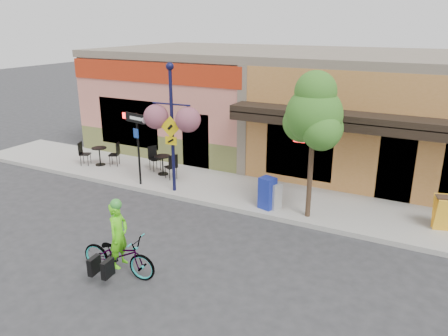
% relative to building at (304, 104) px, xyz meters
% --- Properties ---
extents(ground, '(90.00, 90.00, 0.00)m').
position_rel_building_xyz_m(ground, '(0.00, -7.50, -2.25)').
color(ground, '#2D2D30').
rests_on(ground, ground).
extents(sidewalk, '(24.00, 3.00, 0.15)m').
position_rel_building_xyz_m(sidewalk, '(0.00, -5.50, -2.17)').
color(sidewalk, '#9E9B93').
rests_on(sidewalk, ground).
extents(curb, '(24.00, 0.12, 0.15)m').
position_rel_building_xyz_m(curb, '(0.00, -6.95, -2.17)').
color(curb, '#A8A59E').
rests_on(curb, ground).
extents(building, '(18.20, 8.20, 4.50)m').
position_rel_building_xyz_m(building, '(0.00, 0.00, 0.00)').
color(building, '#CC7665').
rests_on(building, ground).
extents(bicycle, '(1.98, 0.85, 1.01)m').
position_rel_building_xyz_m(bicycle, '(-0.68, -11.40, -1.74)').
color(bicycle, maroon).
rests_on(bicycle, ground).
extents(cyclist_rider, '(0.43, 0.60, 1.56)m').
position_rel_building_xyz_m(cyclist_rider, '(-0.63, -11.40, -1.47)').
color(cyclist_rider, '#5ADF17').
rests_on(cyclist_rider, ground).
extents(lamp_post, '(1.41, 0.65, 4.31)m').
position_rel_building_xyz_m(lamp_post, '(-2.34, -6.62, 0.05)').
color(lamp_post, '#12143B').
rests_on(lamp_post, sidewalk).
extents(one_way_sign, '(1.00, 0.42, 2.56)m').
position_rel_building_xyz_m(one_way_sign, '(-3.75, -6.67, -0.82)').
color(one_way_sign, black).
rests_on(one_way_sign, sidewalk).
extents(cafe_set_left, '(1.77, 1.36, 0.95)m').
position_rel_building_xyz_m(cafe_set_left, '(-6.54, -5.69, -1.62)').
color(cafe_set_left, black).
rests_on(cafe_set_left, sidewalk).
extents(cafe_set_right, '(1.78, 1.39, 0.95)m').
position_rel_building_xyz_m(cafe_set_right, '(-3.65, -5.44, -1.62)').
color(cafe_set_right, black).
rests_on(cafe_set_right, sidewalk).
extents(newspaper_box_blue, '(0.54, 0.51, 0.99)m').
position_rel_building_xyz_m(newspaper_box_blue, '(1.05, -6.53, -1.60)').
color(newspaper_box_blue, '#1A2A9C').
rests_on(newspaper_box_blue, sidewalk).
extents(newspaper_box_grey, '(0.48, 0.46, 0.81)m').
position_rel_building_xyz_m(newspaper_box_grey, '(1.23, -6.43, -1.70)').
color(newspaper_box_grey, '#A5A5A5').
rests_on(newspaper_box_grey, sidewalk).
extents(street_tree, '(2.22, 2.22, 4.33)m').
position_rel_building_xyz_m(street_tree, '(2.34, -6.52, 0.06)').
color(street_tree, '#3D7A26').
rests_on(street_tree, sidewalk).
extents(sandwich_board, '(0.68, 0.57, 0.98)m').
position_rel_building_xyz_m(sandwich_board, '(6.01, -5.79, -1.61)').
color(sandwich_board, yellow).
rests_on(sandwich_board, sidewalk).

